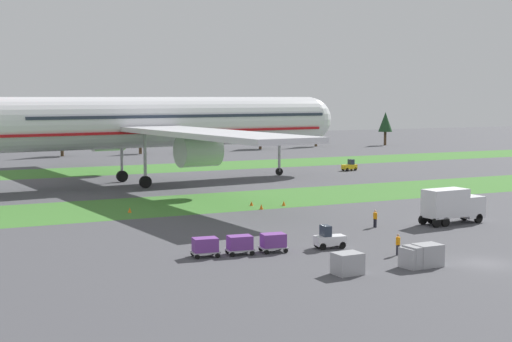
{
  "coord_description": "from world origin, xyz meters",
  "views": [
    {
      "loc": [
        -40.31,
        -43.1,
        12.78
      ],
      "look_at": [
        -2.19,
        36.14,
        4.0
      ],
      "focal_mm": 52.19,
      "sensor_mm": 36.0,
      "label": 1
    }
  ],
  "objects_px": {
    "pushback_tractor": "(350,166)",
    "taxiway_marker_2": "(130,210)",
    "uld_container_3": "(419,256)",
    "uld_container_2": "(415,257)",
    "uld_container_1": "(428,255)",
    "cargo_dolly_lead": "(273,241)",
    "ground_crew_loader": "(375,218)",
    "airliner": "(149,122)",
    "baggage_tug": "(329,239)",
    "ground_crew_marshaller": "(398,243)",
    "taxiway_marker_3": "(284,203)",
    "taxiway_marker_1": "(261,207)",
    "catering_truck": "(452,205)",
    "cargo_dolly_second": "(240,243)",
    "uld_container_0": "(348,264)",
    "taxiway_marker_0": "(252,203)",
    "cargo_dolly_third": "(205,246)"
  },
  "relations": [
    {
      "from": "pushback_tractor",
      "to": "taxiway_marker_2",
      "type": "xyz_separation_m",
      "value": [
        -47.75,
        -29.33,
        -0.53
      ]
    },
    {
      "from": "uld_container_3",
      "to": "uld_container_2",
      "type": "bearing_deg",
      "value": 172.81
    },
    {
      "from": "uld_container_2",
      "to": "uld_container_1",
      "type": "bearing_deg",
      "value": -6.63
    },
    {
      "from": "cargo_dolly_lead",
      "to": "ground_crew_loader",
      "type": "relative_size",
      "value": 1.36
    },
    {
      "from": "airliner",
      "to": "baggage_tug",
      "type": "xyz_separation_m",
      "value": [
        -0.63,
        -51.83,
        -8.28
      ]
    },
    {
      "from": "uld_container_1",
      "to": "taxiway_marker_2",
      "type": "relative_size",
      "value": 3.49
    },
    {
      "from": "ground_crew_marshaller",
      "to": "taxiway_marker_3",
      "type": "bearing_deg",
      "value": -123.82
    },
    {
      "from": "ground_crew_marshaller",
      "to": "taxiway_marker_1",
      "type": "height_order",
      "value": "ground_crew_marshaller"
    },
    {
      "from": "catering_truck",
      "to": "ground_crew_marshaller",
      "type": "relative_size",
      "value": 4.06
    },
    {
      "from": "taxiway_marker_1",
      "to": "uld_container_2",
      "type": "bearing_deg",
      "value": -94.26
    },
    {
      "from": "cargo_dolly_lead",
      "to": "taxiway_marker_3",
      "type": "height_order",
      "value": "cargo_dolly_lead"
    },
    {
      "from": "cargo_dolly_second",
      "to": "uld_container_3",
      "type": "relative_size",
      "value": 1.18
    },
    {
      "from": "ground_crew_loader",
      "to": "uld_container_0",
      "type": "height_order",
      "value": "ground_crew_loader"
    },
    {
      "from": "catering_truck",
      "to": "cargo_dolly_lead",
      "type": "bearing_deg",
      "value": -81.83
    },
    {
      "from": "catering_truck",
      "to": "uld_container_3",
      "type": "distance_m",
      "value": 20.7
    },
    {
      "from": "ground_crew_marshaller",
      "to": "uld_container_1",
      "type": "xyz_separation_m",
      "value": [
        -0.4,
        -4.25,
        -0.1
      ]
    },
    {
      "from": "ground_crew_loader",
      "to": "uld_container_3",
      "type": "distance_m",
      "value": 17.09
    },
    {
      "from": "cargo_dolly_lead",
      "to": "ground_crew_marshaller",
      "type": "xyz_separation_m",
      "value": [
        8.6,
        -5.39,
        0.03
      ]
    },
    {
      "from": "baggage_tug",
      "to": "uld_container_0",
      "type": "bearing_deg",
      "value": -15.94
    },
    {
      "from": "ground_crew_loader",
      "to": "pushback_tractor",
      "type": "bearing_deg",
      "value": -35.8
    },
    {
      "from": "taxiway_marker_2",
      "to": "uld_container_2",
      "type": "bearing_deg",
      "value": -71.29
    },
    {
      "from": "airliner",
      "to": "catering_truck",
      "type": "bearing_deg",
      "value": 14.19
    },
    {
      "from": "taxiway_marker_2",
      "to": "uld_container_0",
      "type": "bearing_deg",
      "value": -80.05
    },
    {
      "from": "taxiway_marker_1",
      "to": "taxiway_marker_2",
      "type": "xyz_separation_m",
      "value": [
        -14.23,
        4.16,
        -0.01
      ]
    },
    {
      "from": "taxiway_marker_0",
      "to": "catering_truck",
      "type": "bearing_deg",
      "value": -57.18
    },
    {
      "from": "uld_container_3",
      "to": "uld_container_0",
      "type": "bearing_deg",
      "value": 176.7
    },
    {
      "from": "cargo_dolly_second",
      "to": "ground_crew_marshaller",
      "type": "xyz_separation_m",
      "value": [
        11.48,
        -5.75,
        0.03
      ]
    },
    {
      "from": "uld_container_0",
      "to": "uld_container_1",
      "type": "xyz_separation_m",
      "value": [
        6.87,
        -0.43,
        0.06
      ]
    },
    {
      "from": "baggage_tug",
      "to": "uld_container_3",
      "type": "distance_m",
      "value": 9.28
    },
    {
      "from": "cargo_dolly_lead",
      "to": "cargo_dolly_second",
      "type": "relative_size",
      "value": 1.0
    },
    {
      "from": "cargo_dolly_second",
      "to": "ground_crew_loader",
      "type": "relative_size",
      "value": 1.36
    },
    {
      "from": "baggage_tug",
      "to": "cargo_dolly_lead",
      "type": "xyz_separation_m",
      "value": [
        -4.99,
        0.62,
        0.1
      ]
    },
    {
      "from": "taxiway_marker_0",
      "to": "taxiway_marker_3",
      "type": "height_order",
      "value": "taxiway_marker_3"
    },
    {
      "from": "cargo_dolly_third",
      "to": "uld_container_3",
      "type": "distance_m",
      "value": 16.75
    },
    {
      "from": "uld_container_3",
      "to": "airliner",
      "type": "bearing_deg",
      "value": 91.76
    },
    {
      "from": "baggage_tug",
      "to": "ground_crew_loader",
      "type": "bearing_deg",
      "value": 132.74
    },
    {
      "from": "uld_container_2",
      "to": "taxiway_marker_1",
      "type": "height_order",
      "value": "uld_container_2"
    },
    {
      "from": "taxiway_marker_2",
      "to": "ground_crew_marshaller",
      "type": "bearing_deg",
      "value": -66.69
    },
    {
      "from": "cargo_dolly_lead",
      "to": "taxiway_marker_3",
      "type": "relative_size",
      "value": 3.8
    },
    {
      "from": "ground_crew_loader",
      "to": "uld_container_3",
      "type": "height_order",
      "value": "ground_crew_loader"
    },
    {
      "from": "uld_container_1",
      "to": "uld_container_2",
      "type": "relative_size",
      "value": 1.0
    },
    {
      "from": "cargo_dolly_lead",
      "to": "taxiway_marker_1",
      "type": "relative_size",
      "value": 4.03
    },
    {
      "from": "catering_truck",
      "to": "uld_container_0",
      "type": "bearing_deg",
      "value": -60.3
    },
    {
      "from": "cargo_dolly_third",
      "to": "taxiway_marker_2",
      "type": "bearing_deg",
      "value": -175.13
    },
    {
      "from": "airliner",
      "to": "pushback_tractor",
      "type": "xyz_separation_m",
      "value": [
        37.35,
        3.8,
        -8.28
      ]
    },
    {
      "from": "airliner",
      "to": "ground_crew_marshaller",
      "type": "height_order",
      "value": "airliner"
    },
    {
      "from": "uld_container_0",
      "to": "taxiway_marker_2",
      "type": "distance_m",
      "value": 35.42
    },
    {
      "from": "catering_truck",
      "to": "taxiway_marker_2",
      "type": "xyz_separation_m",
      "value": [
        -27.39,
        21.15,
        -1.67
      ]
    },
    {
      "from": "cargo_dolly_third",
      "to": "taxiway_marker_3",
      "type": "relative_size",
      "value": 3.8
    },
    {
      "from": "uld_container_1",
      "to": "uld_container_3",
      "type": "distance_m",
      "value": 0.73
    }
  ]
}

